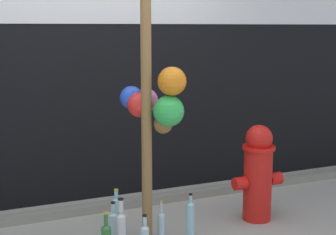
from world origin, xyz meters
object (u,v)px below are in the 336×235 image
object	(u,v)px
fire_hydrant	(258,172)
bottle_4	(190,219)
bottle_3	(121,229)
bottle_5	(113,226)
memorial_post	(153,76)
bottle_6	(161,224)
bottle_2	(117,215)

from	to	relation	value
fire_hydrant	bottle_4	xyz separation A→B (m)	(-0.73, -0.15, -0.27)
bottle_3	bottle_5	xyz separation A→B (m)	(-0.02, 0.15, -0.03)
memorial_post	fire_hydrant	distance (m)	1.34
memorial_post	bottle_5	distance (m)	1.23
bottle_4	bottle_6	distance (m)	0.24
fire_hydrant	bottle_4	world-z (taller)	fire_hydrant
bottle_5	bottle_4	bearing A→B (deg)	-16.73
bottle_3	bottle_5	bearing A→B (deg)	96.16
bottle_3	bottle_5	size ratio (longest dim) A/B	1.23
memorial_post	bottle_2	xyz separation A→B (m)	(-0.25, 0.20, -1.15)
memorial_post	bottle_6	world-z (taller)	memorial_post
bottle_5	bottle_2	bearing A→B (deg)	63.18
bottle_4	bottle_5	xyz separation A→B (m)	(-0.59, 0.18, -0.03)
memorial_post	fire_hydrant	xyz separation A→B (m)	(1.00, 0.03, -0.89)
bottle_2	bottle_6	world-z (taller)	bottle_2
memorial_post	bottle_5	world-z (taller)	memorial_post
bottle_2	bottle_4	world-z (taller)	bottle_2
fire_hydrant	bottle_2	distance (m)	1.28
fire_hydrant	bottle_5	size ratio (longest dim) A/B	2.55
fire_hydrant	bottle_3	bearing A→B (deg)	-174.77
memorial_post	fire_hydrant	world-z (taller)	memorial_post
fire_hydrant	bottle_3	distance (m)	1.33
bottle_4	bottle_6	xyz separation A→B (m)	(-0.21, 0.11, -0.04)
bottle_2	bottle_5	xyz separation A→B (m)	(-0.07, -0.14, -0.03)
fire_hydrant	bottle_5	distance (m)	1.35
fire_hydrant	bottle_4	size ratio (longest dim) A/B	2.25
bottle_5	bottle_6	size ratio (longest dim) A/B	1.06
bottle_3	bottle_4	distance (m)	0.58
bottle_6	bottle_4	bearing A→B (deg)	-27.53
memorial_post	bottle_4	size ratio (longest dim) A/B	6.54
bottle_2	bottle_4	bearing A→B (deg)	-31.47
bottle_3	bottle_6	world-z (taller)	bottle_3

